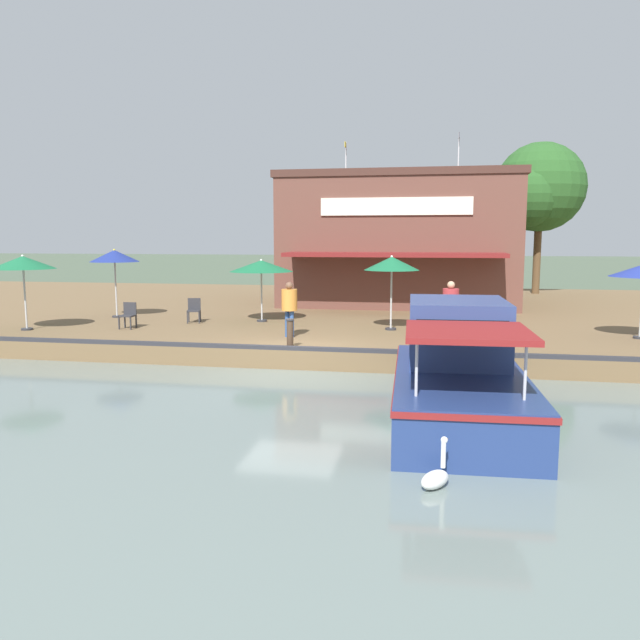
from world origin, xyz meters
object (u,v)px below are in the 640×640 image
object	(u,v)px
cafe_chair_under_first_umbrella	(128,314)
mooring_post	(290,333)
patio_umbrella_by_entrance	(114,256)
patio_umbrella_back_row	(261,266)
patio_umbrella_mid_patio_left	(23,263)
person_near_entrance	(289,303)
cafe_chair_beside_entrance	(194,309)
patio_umbrella_far_corner	(392,264)
person_at_quay_edge	(451,302)
swan	(435,477)
motorboat_fourth_along	(457,373)
waterfront_restaurant	(400,240)
tree_upstream_bank	(537,189)

from	to	relation	value
cafe_chair_under_first_umbrella	mooring_post	xyz separation A→B (m)	(2.65, 6.05, -0.07)
patio_umbrella_by_entrance	patio_umbrella_back_row	bearing A→B (deg)	88.32
patio_umbrella_mid_patio_left	person_near_entrance	distance (m)	8.75
patio_umbrella_back_row	cafe_chair_beside_entrance	size ratio (longest dim) A/B	2.63
cafe_chair_beside_entrance	mooring_post	distance (m)	6.25
patio_umbrella_mid_patio_left	cafe_chair_beside_entrance	world-z (taller)	patio_umbrella_mid_patio_left
cafe_chair_beside_entrance	person_near_entrance	distance (m)	4.78
patio_umbrella_far_corner	person_at_quay_edge	distance (m)	2.49
patio_umbrella_far_corner	person_near_entrance	xyz separation A→B (m)	(2.02, -2.89, -1.10)
patio_umbrella_far_corner	swan	size ratio (longest dim) A/B	3.48
cafe_chair_under_first_umbrella	motorboat_fourth_along	bearing A→B (deg)	58.97
patio_umbrella_far_corner	cafe_chair_beside_entrance	bearing A→B (deg)	-94.14
person_at_quay_edge	person_near_entrance	bearing A→B (deg)	-81.23
swan	waterfront_restaurant	bearing A→B (deg)	-175.31
patio_umbrella_far_corner	person_near_entrance	distance (m)	3.69
person_at_quay_edge	motorboat_fourth_along	world-z (taller)	motorboat_fourth_along
tree_upstream_bank	cafe_chair_beside_entrance	bearing A→B (deg)	-44.00
patio_umbrella_by_entrance	person_at_quay_edge	bearing A→B (deg)	77.66
patio_umbrella_far_corner	tree_upstream_bank	xyz separation A→B (m)	(-14.38, 6.50, 3.30)
person_at_quay_edge	tree_upstream_bank	distance (m)	16.93
swan	person_at_quay_edge	bearing A→B (deg)	177.69
patio_umbrella_mid_patio_left	cafe_chair_under_first_umbrella	distance (m)	3.62
person_at_quay_edge	mooring_post	bearing A→B (deg)	-58.95
cafe_chair_beside_entrance	motorboat_fourth_along	xyz separation A→B (m)	(7.94, 8.75, -0.21)
patio_umbrella_far_corner	swan	world-z (taller)	patio_umbrella_far_corner
patio_umbrella_back_row	tree_upstream_bank	world-z (taller)	tree_upstream_bank
motorboat_fourth_along	tree_upstream_bank	world-z (taller)	tree_upstream_bank
swan	tree_upstream_bank	size ratio (longest dim) A/B	0.09
swan	tree_upstream_bank	xyz separation A→B (m)	(-25.88, 5.07, 5.80)
patio_umbrella_by_entrance	person_at_quay_edge	world-z (taller)	patio_umbrella_by_entrance
patio_umbrella_far_corner	cafe_chair_beside_entrance	size ratio (longest dim) A/B	2.82
patio_umbrella_by_entrance	waterfront_restaurant	bearing A→B (deg)	126.36
patio_umbrella_by_entrance	swan	distance (m)	17.61
patio_umbrella_back_row	motorboat_fourth_along	distance (m)	10.94
patio_umbrella_far_corner	mooring_post	world-z (taller)	patio_umbrella_far_corner
person_near_entrance	mooring_post	size ratio (longest dim) A/B	2.08
patio_umbrella_by_entrance	tree_upstream_bank	bearing A→B (deg)	127.77
cafe_chair_under_first_umbrella	person_near_entrance	world-z (taller)	person_near_entrance
patio_umbrella_back_row	cafe_chair_beside_entrance	xyz separation A→B (m)	(0.70, -2.26, -1.49)
cafe_chair_under_first_umbrella	motorboat_fourth_along	xyz separation A→B (m)	(6.22, 10.33, -0.21)
cafe_chair_under_first_umbrella	person_at_quay_edge	bearing A→B (deg)	89.61
motorboat_fourth_along	person_at_quay_edge	bearing A→B (deg)	-179.98
tree_upstream_bank	patio_umbrella_far_corner	bearing A→B (deg)	-24.31
person_near_entrance	mooring_post	world-z (taller)	person_near_entrance
patio_umbrella_far_corner	cafe_chair_beside_entrance	xyz separation A→B (m)	(-0.50, -6.91, -1.66)
motorboat_fourth_along	patio_umbrella_far_corner	bearing A→B (deg)	-166.10
person_near_entrance	mooring_post	distance (m)	2.00
patio_umbrella_mid_patio_left	cafe_chair_under_first_umbrella	size ratio (longest dim) A/B	2.85
patio_umbrella_far_corner	tree_upstream_bank	bearing A→B (deg)	155.69
patio_umbrella_mid_patio_left	cafe_chair_beside_entrance	bearing A→B (deg)	119.68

